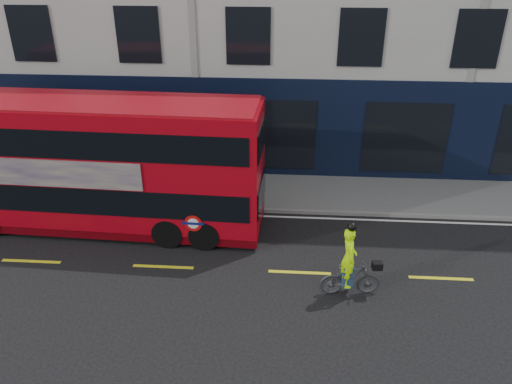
# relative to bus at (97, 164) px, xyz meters

# --- Properties ---
(ground) EXTENTS (120.00, 120.00, 0.00)m
(ground) POSITION_rel_bus_xyz_m (2.50, -3.80, -2.20)
(ground) COLOR black
(ground) RESTS_ON ground
(pavement) EXTENTS (60.00, 3.00, 0.12)m
(pavement) POSITION_rel_bus_xyz_m (2.50, 2.70, -2.14)
(pavement) COLOR slate
(pavement) RESTS_ON ground
(kerb) EXTENTS (60.00, 0.12, 0.13)m
(kerb) POSITION_rel_bus_xyz_m (2.50, 1.20, -2.13)
(kerb) COLOR gray
(kerb) RESTS_ON ground
(road_edge_line) EXTENTS (58.00, 0.10, 0.01)m
(road_edge_line) POSITION_rel_bus_xyz_m (2.50, 0.90, -2.19)
(road_edge_line) COLOR silver
(road_edge_line) RESTS_ON ground
(lane_dashes) EXTENTS (58.00, 0.12, 0.01)m
(lane_dashes) POSITION_rel_bus_xyz_m (2.50, -2.30, -2.19)
(lane_dashes) COLOR yellow
(lane_dashes) RESTS_ON ground
(bus) EXTENTS (10.73, 2.84, 4.29)m
(bus) POSITION_rel_bus_xyz_m (0.00, 0.00, 0.00)
(bus) COLOR #AB0612
(bus) RESTS_ON ground
(cyclist) EXTENTS (1.66, 0.66, 2.23)m
(cyclist) POSITION_rel_bus_xyz_m (7.79, -3.16, -1.44)
(cyclist) COLOR #434648
(cyclist) RESTS_ON ground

